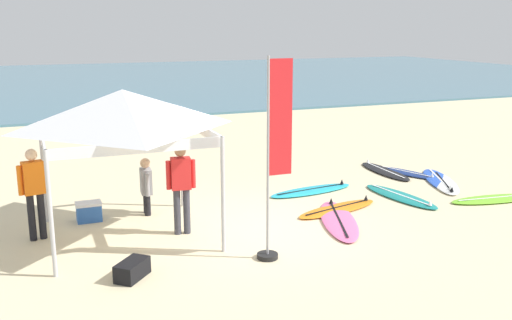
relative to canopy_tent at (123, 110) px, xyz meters
The scene contains 18 objects.
ground_plane 3.31m from the canopy_tent, 12.79° to the right, with size 80.00×80.00×0.00m, color beige.
sea 31.83m from the canopy_tent, 85.95° to the left, with size 80.00×36.00×0.10m, color teal.
canopy_tent is the anchor object (origin of this frame).
surfboard_teal 6.62m from the canopy_tent, ahead, with size 0.89×2.28×0.19m.
surfboard_cyan 5.26m from the canopy_tent, 16.39° to the left, with size 2.29×0.90×0.19m.
surfboard_white 8.25m from the canopy_tent, ahead, with size 1.52×2.19×0.19m.
surfboard_pink 4.74m from the canopy_tent, 10.88° to the right, with size 1.52×2.58×0.19m.
surfboard_black 7.90m from the canopy_tent, 17.37° to the left, with size 0.62×2.14×0.19m.
surfboard_lime 8.43m from the canopy_tent, ahead, with size 2.24×0.83×0.19m.
surfboard_blue 8.33m from the canopy_tent, ahead, with size 1.53×2.37×0.19m.
surfboard_orange 4.99m from the canopy_tent, ahead, with size 2.20×1.09×0.19m.
surfboard_navy 8.21m from the canopy_tent, 13.75° to the left, with size 1.11×1.88×0.19m.
person_orange 2.17m from the canopy_tent, 164.99° to the left, with size 0.54×0.29×1.71m.
person_red 1.71m from the canopy_tent, 15.45° to the right, with size 0.55×0.27×1.71m.
person_grey 2.15m from the canopy_tent, 63.63° to the left, with size 0.25×0.55×1.20m.
banner_flag 2.99m from the canopy_tent, 43.03° to the right, with size 0.60×0.36×3.40m.
gear_bag_near_tent 2.96m from the canopy_tent, 98.40° to the right, with size 0.60×0.32×0.28m, color black.
cooler_box 2.54m from the canopy_tent, 118.20° to the left, with size 0.50×0.36×0.39m.
Camera 1 is at (-3.84, -9.88, 3.87)m, focal length 40.48 mm.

